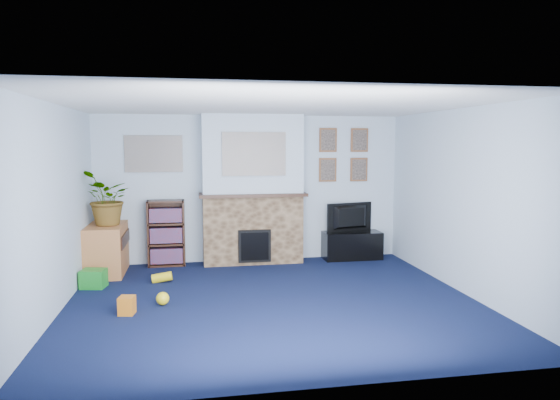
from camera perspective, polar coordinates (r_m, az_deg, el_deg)
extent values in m
cube|color=#0E1535|center=(6.30, -0.80, -11.48)|extent=(5.00, 4.50, 0.01)
cube|color=white|center=(6.01, -0.84, 10.84)|extent=(5.00, 4.50, 0.01)
cube|color=silver|center=(8.26, -3.32, 1.31)|extent=(5.00, 0.04, 2.40)
cube|color=silver|center=(3.86, 4.55, -4.63)|extent=(5.00, 0.04, 2.40)
cube|color=silver|center=(6.16, -24.44, -1.03)|extent=(0.04, 4.50, 2.40)
cube|color=silver|center=(6.89, 20.15, -0.10)|extent=(0.04, 4.50, 2.40)
cube|color=brown|center=(8.15, -3.13, -3.38)|extent=(1.60, 0.40, 1.10)
cube|color=brown|center=(8.03, -3.18, 5.09)|extent=(1.60, 0.40, 1.30)
cube|color=brown|center=(8.04, -3.12, 0.63)|extent=(1.72, 0.50, 0.05)
cube|color=brown|center=(7.98, -2.93, -5.26)|extent=(0.52, 0.08, 0.52)
cube|color=brown|center=(7.94, -2.90, -5.32)|extent=(0.44, 0.02, 0.44)
cube|color=gray|center=(7.81, -2.99, 5.28)|extent=(1.00, 0.03, 0.68)
cube|color=gray|center=(8.18, -14.23, 5.14)|extent=(0.90, 0.03, 0.58)
cube|color=brown|center=(8.46, 5.51, 6.84)|extent=(0.30, 0.03, 0.40)
cube|color=brown|center=(8.62, 9.06, 6.78)|extent=(0.30, 0.03, 0.40)
cube|color=brown|center=(8.47, 5.47, 3.45)|extent=(0.30, 0.03, 0.40)
cube|color=brown|center=(8.63, 9.00, 3.46)|extent=(0.30, 0.03, 0.40)
cube|color=black|center=(8.55, 8.21, -5.18)|extent=(0.97, 0.41, 0.46)
imported|color=black|center=(8.49, 8.22, -1.99)|extent=(0.84, 0.30, 0.48)
cube|color=#321C12|center=(8.28, -12.81, -3.54)|extent=(0.58, 0.02, 1.05)
cube|color=#321C12|center=(8.17, -14.79, -3.73)|extent=(0.03, 0.28, 1.05)
cube|color=#321C12|center=(8.14, -10.92, -3.67)|extent=(0.03, 0.28, 1.05)
cube|color=#321C12|center=(8.26, -12.77, -7.19)|extent=(0.56, 0.28, 0.03)
cube|color=#321C12|center=(8.19, -12.83, -4.91)|extent=(0.56, 0.28, 0.03)
cube|color=#321C12|center=(8.13, -12.89, -2.63)|extent=(0.56, 0.28, 0.03)
cube|color=#321C12|center=(8.08, -12.95, -0.14)|extent=(0.56, 0.28, 0.03)
cube|color=#321C12|center=(8.21, -12.80, -6.15)|extent=(0.50, 0.22, 0.24)
cube|color=#321C12|center=(8.15, -12.86, -3.89)|extent=(0.50, 0.22, 0.24)
cube|color=#321C12|center=(8.10, -12.91, -1.66)|extent=(0.50, 0.22, 0.22)
cube|color=#BC713C|center=(7.94, -19.19, -5.47)|extent=(0.53, 0.95, 0.74)
imported|color=#26661E|center=(7.76, -19.10, 0.20)|extent=(0.69, 0.77, 0.81)
cube|color=gold|center=(8.01, -2.97, 1.29)|extent=(0.09, 0.06, 0.13)
cylinder|color=#B2BFC6|center=(8.06, -0.59, 1.40)|extent=(0.05, 0.05, 0.16)
sphere|color=gray|center=(7.96, -7.11, 1.18)|extent=(0.12, 0.12, 0.12)
cylinder|color=orange|center=(8.13, 2.08, 1.30)|extent=(0.06, 0.06, 0.12)
cube|color=#198C26|center=(7.27, -20.54, -8.29)|extent=(0.35, 0.30, 0.25)
sphere|color=yellow|center=(6.30, -13.27, -10.81)|extent=(0.16, 0.16, 0.16)
cube|color=orange|center=(6.07, -17.10, -11.38)|extent=(0.20, 0.20, 0.21)
cylinder|color=yellow|center=(7.28, -13.33, -8.60)|extent=(0.29, 0.13, 0.17)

